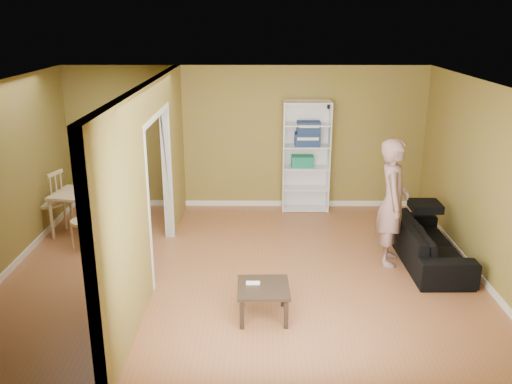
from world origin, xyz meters
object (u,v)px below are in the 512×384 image
coffee_table (263,291)px  chair_near (85,219)px  bookshelf (306,156)px  person (393,192)px  sofa (429,237)px  chair_left (48,201)px  dining_table (89,197)px  chair_far (100,193)px

coffee_table → chair_near: bearing=143.5°
bookshelf → person: bearing=-65.8°
person → sofa: bearing=-75.1°
bookshelf → chair_near: bearing=-152.4°
sofa → bookshelf: 2.85m
coffee_table → chair_near: chair_near is taller
bookshelf → chair_left: size_ratio=1.91×
dining_table → chair_far: (0.03, 0.52, -0.10)m
coffee_table → dining_table: 3.85m
chair_far → coffee_table: bearing=132.5°
person → coffee_table: (-1.83, -1.53, -0.73)m
person → chair_left: 5.48m
bookshelf → chair_left: bookshelf is taller
person → chair_left: (-5.33, 1.14, -0.55)m
chair_left → chair_near: (0.80, -0.67, -0.06)m
bookshelf → chair_left: 4.48m
chair_left → dining_table: bearing=101.9°
person → chair_far: (-4.61, 1.60, -0.55)m
chair_left → person: bearing=95.0°
sofa → chair_near: bearing=84.5°
person → coffee_table: person is taller
bookshelf → chair_near: (-3.50, -1.83, -0.53)m
chair_near → chair_left: bearing=157.8°
coffee_table → sofa: bearing=33.1°
coffee_table → chair_left: size_ratio=0.58×
dining_table → person: bearing=-13.1°
coffee_table → chair_near: (-2.71, 2.00, 0.13)m
person → bookshelf: person is taller
sofa → dining_table: bearing=78.1°
dining_table → chair_far: size_ratio=1.07×
person → coffee_table: 2.50m
chair_far → chair_near: bearing=94.7°
coffee_table → chair_far: bearing=131.6°
person → dining_table: person is taller
chair_near → coffee_table: bearing=-18.5°
person → chair_near: size_ratio=2.29×
sofa → chair_near: chair_near is taller
sofa → chair_near: size_ratio=2.12×
chair_left → chair_far: bearing=139.7°
chair_near → sofa: bearing=13.1°
bookshelf → dining_table: 3.83m
sofa → bookshelf: (-1.61, 2.26, 0.62)m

